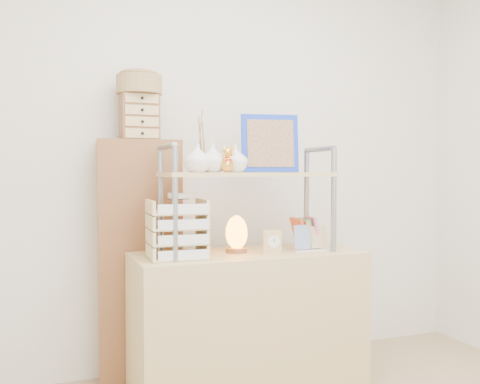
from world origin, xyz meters
The scene contains 10 objects.
room_shell centered at (0.00, 0.39, 1.69)m, with size 3.42×3.41×2.61m.
desk centered at (0.00, 1.20, 0.38)m, with size 1.20×0.50×0.75m, color tan.
cabinet centered at (-0.50, 1.57, 0.68)m, with size 0.45×0.24×1.35m, color brown.
hutch centered at (-0.04, 1.21, 1.18)m, with size 0.90×0.34×0.74m.
letter_tray centered at (-0.39, 1.15, 0.88)m, with size 0.28×0.26×0.32m.
salt_lamp centered at (-0.05, 1.22, 0.85)m, with size 0.13×0.12×0.20m.
desk_clock centered at (0.09, 1.09, 0.81)m, with size 0.10×0.06×0.13m.
postcard_stand centered at (0.34, 1.13, 0.79)m, with size 0.20×0.06×0.14m.
drawer_chest centered at (-0.50, 1.55, 1.48)m, with size 0.20×0.16×0.25m.
woven_basket centered at (-0.50, 1.55, 1.65)m, with size 0.25×0.25×0.10m, color brown.
Camera 1 is at (-1.06, -1.39, 1.17)m, focal length 40.00 mm.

